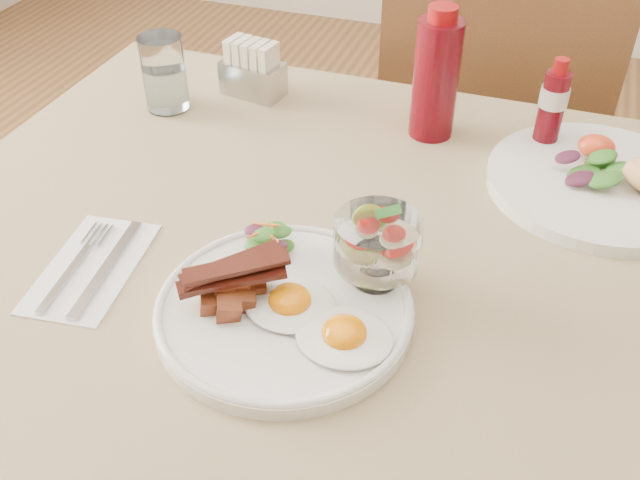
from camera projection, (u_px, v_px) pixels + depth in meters
table at (421, 312)px, 0.91m from camera, size 1.33×0.88×0.75m
chair_far at (487, 148)px, 1.48m from camera, size 0.42×0.42×0.93m
main_plate at (284, 311)px, 0.77m from camera, size 0.28×0.28×0.02m
fried_eggs at (316, 318)px, 0.74m from camera, size 0.19×0.14×0.03m
bacon_potato_pile at (232, 285)px, 0.75m from camera, size 0.11×0.10×0.05m
side_salad at (268, 241)px, 0.83m from camera, size 0.07×0.06×0.03m
fruit_cup at (378, 242)px, 0.77m from camera, size 0.10×0.10×0.10m
second_plate at (618, 181)px, 0.95m from camera, size 0.32×0.30×0.07m
ketchup_bottle at (436, 77)px, 1.02m from camera, size 0.07×0.07×0.20m
hot_sauce_bottle at (552, 107)px, 1.00m from camera, size 0.05×0.05×0.14m
sugar_caddy at (253, 72)px, 1.16m from camera, size 0.11×0.07×0.09m
water_glass at (165, 77)px, 1.11m from camera, size 0.07×0.07×0.12m
napkin_cutlery at (92, 267)px, 0.84m from camera, size 0.12×0.20×0.01m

